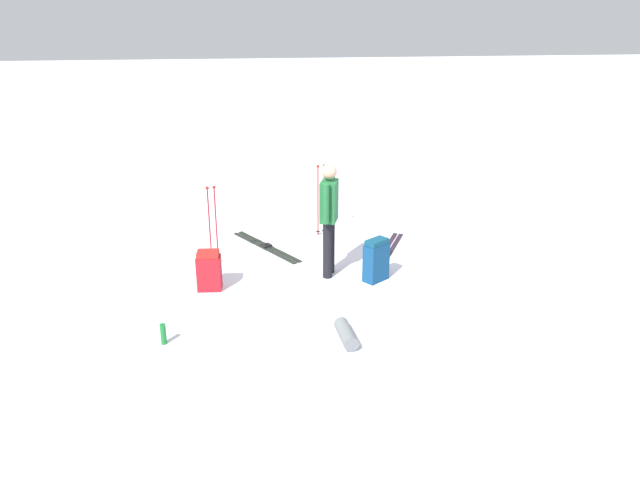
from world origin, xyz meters
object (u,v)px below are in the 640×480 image
object	(u,v)px
ski_poles_planted_far	(321,196)
thermos_bottle	(163,334)
backpack_large_dark	(376,260)
ski_poles_planted_near	(213,221)
ski_pair_far	(386,253)
backpack_bright	(209,271)
ski_pair_near	(266,247)
skier_standing	(329,214)
sleeping_mat_rolled	(346,334)

from	to	relation	value
ski_poles_planted_far	thermos_bottle	world-z (taller)	ski_poles_planted_far
backpack_large_dark	ski_poles_planted_near	world-z (taller)	ski_poles_planted_near
ski_pair_far	ski_poles_planted_far	distance (m)	1.58
backpack_bright	ski_poles_planted_far	bearing A→B (deg)	-132.09
ski_poles_planted_near	backpack_large_dark	bearing A→B (deg)	157.49
backpack_bright	ski_poles_planted_near	world-z (taller)	ski_poles_planted_near
ski_pair_far	backpack_large_dark	world-z (taller)	backpack_large_dark
backpack_large_dark	ski_pair_near	bearing A→B (deg)	-44.89
backpack_large_dark	ski_poles_planted_near	distance (m)	2.58
backpack_large_dark	ski_poles_planted_far	bearing A→B (deg)	-75.10
ski_poles_planted_far	skier_standing	bearing A→B (deg)	86.47
skier_standing	ski_pair_near	distance (m)	1.79
backpack_large_dark	thermos_bottle	xyz separation A→B (m)	(2.89, 1.50, -0.18)
backpack_large_dark	sleeping_mat_rolled	distance (m)	1.86
sleeping_mat_rolled	thermos_bottle	bearing A→B (deg)	-5.28
sleeping_mat_rolled	ski_pair_near	bearing A→B (deg)	-75.81
backpack_bright	ski_poles_planted_near	size ratio (longest dim) A/B	0.46
thermos_bottle	ski_pair_near	bearing A→B (deg)	-114.14
sleeping_mat_rolled	backpack_bright	bearing A→B (deg)	-45.21
ski_pair_far	backpack_large_dark	bearing A→B (deg)	68.59
ski_poles_planted_near	thermos_bottle	xyz separation A→B (m)	(0.53, 2.47, -0.56)
ski_poles_planted_far	sleeping_mat_rolled	bearing A→B (deg)	87.33
ski_pair_far	backpack_bright	xyz separation A→B (m)	(2.79, 0.98, 0.27)
ski_poles_planted_near	thermos_bottle	distance (m)	2.59
backpack_bright	backpack_large_dark	bearing A→B (deg)	-179.94
ski_pair_far	sleeping_mat_rolled	size ratio (longest dim) A/B	3.35
backpack_bright	ski_poles_planted_near	xyz separation A→B (m)	(-0.04, -0.98, 0.41)
ski_pair_near	sleeping_mat_rolled	distance (m)	3.33
ski_poles_planted_far	sleeping_mat_rolled	xyz separation A→B (m)	(0.17, 3.75, -0.61)
thermos_bottle	ski_poles_planted_far	bearing A→B (deg)	-123.48
backpack_bright	ski_poles_planted_far	world-z (taller)	ski_poles_planted_far
backpack_large_dark	ski_poles_planted_near	bearing A→B (deg)	-22.51
backpack_large_dark	ski_poles_planted_far	xyz separation A→B (m)	(0.55, -2.05, 0.39)
ski_poles_planted_near	ski_poles_planted_far	xyz separation A→B (m)	(-1.81, -1.07, 0.01)
ski_pair_near	thermos_bottle	bearing A→B (deg)	65.86
skier_standing	ski_pair_far	world-z (taller)	skier_standing
ski_pair_near	backpack_bright	size ratio (longest dim) A/B	2.75
backpack_large_dark	sleeping_mat_rolled	xyz separation A→B (m)	(0.72, 1.70, -0.22)
ski_poles_planted_far	sleeping_mat_rolled	size ratio (longest dim) A/B	2.28
ski_pair_near	sleeping_mat_rolled	xyz separation A→B (m)	(-0.82, 3.23, 0.08)
skier_standing	ski_poles_planted_far	size ratio (longest dim) A/B	1.36
ski_pair_near	backpack_bright	distance (m)	1.78
ski_pair_far	ski_poles_planted_near	distance (m)	2.83
backpack_large_dark	skier_standing	bearing A→B (deg)	-24.28
skier_standing	ski_poles_planted_far	world-z (taller)	skier_standing
backpack_large_dark	sleeping_mat_rolled	bearing A→B (deg)	66.98
ski_pair_near	thermos_bottle	distance (m)	3.32
ski_pair_near	backpack_bright	world-z (taller)	backpack_bright
skier_standing	ski_pair_near	bearing A→B (deg)	-54.47
backpack_large_dark	ski_pair_far	bearing A→B (deg)	-111.41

